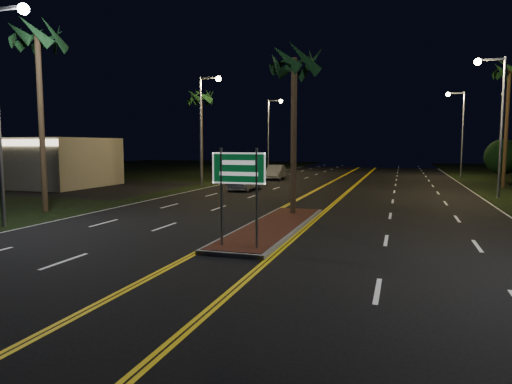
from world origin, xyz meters
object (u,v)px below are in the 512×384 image
at_px(streetlight_right_mid, 496,110).
at_px(palm_left_far, 201,98).
at_px(car_near, 245,179).
at_px(shrub_far, 503,157).
at_px(commercial_building, 20,162).
at_px(streetlight_left_near, 4,90).
at_px(palm_right_far, 510,72).
at_px(highway_sign, 239,177).
at_px(streetlight_left_far, 271,127).
at_px(palm_median, 294,63).
at_px(median_island, 274,227).
at_px(palm_left_near, 37,39).
at_px(streetlight_left_mid, 205,118).
at_px(streetlight_right_far, 459,124).
at_px(car_far, 275,171).

xyz_separation_m(streetlight_right_mid, palm_left_far, (-23.41, 6.00, 2.09)).
bearing_deg(car_near, shrub_far, 38.79).
bearing_deg(palm_left_far, car_near, -43.38).
relative_size(commercial_building, streetlight_left_near, 1.67).
xyz_separation_m(palm_right_far, car_near, (-19.20, -8.05, -8.34)).
distance_m(highway_sign, streetlight_left_far, 42.67).
bearing_deg(palm_median, streetlight_left_near, -148.51).
xyz_separation_m(streetlight_left_near, streetlight_right_mid, (21.23, 18.00, 0.00)).
height_order(streetlight_right_mid, palm_right_far, palm_right_far).
bearing_deg(median_island, streetlight_right_mid, 54.72).
relative_size(commercial_building, car_near, 3.09).
height_order(palm_left_far, palm_right_far, palm_right_far).
relative_size(palm_left_near, palm_right_far, 0.95).
xyz_separation_m(highway_sign, streetlight_left_mid, (-10.61, 21.20, 3.25)).
bearing_deg(streetlight_left_mid, streetlight_right_far, 40.30).
xyz_separation_m(streetlight_left_mid, car_far, (3.46, 9.38, -4.83)).
xyz_separation_m(streetlight_left_near, streetlight_right_far, (21.23, 38.00, 0.00)).
relative_size(shrub_far, car_near, 0.82).
bearing_deg(streetlight_right_far, commercial_building, -148.99).
distance_m(highway_sign, palm_left_far, 28.77).
height_order(streetlight_left_mid, streetlight_right_far, same).
xyz_separation_m(median_island, commercial_building, (-26.00, 12.99, 1.92)).
bearing_deg(commercial_building, palm_left_near, -41.61).
height_order(median_island, streetlight_left_near, streetlight_left_near).
height_order(commercial_building, streetlight_right_mid, streetlight_right_mid).
bearing_deg(highway_sign, streetlight_left_mid, 116.59).
bearing_deg(commercial_building, streetlight_right_mid, 3.14).
relative_size(streetlight_left_far, palm_median, 1.08).
bearing_deg(median_island, highway_sign, -90.00).
xyz_separation_m(streetlight_left_near, shrub_far, (24.41, 32.00, -3.32)).
relative_size(median_island, streetlight_right_far, 1.14).
distance_m(streetlight_right_far, palm_right_far, 12.69).
distance_m(median_island, streetlight_left_near, 12.36).
height_order(streetlight_left_near, streetlight_right_far, same).
xyz_separation_m(streetlight_right_mid, palm_median, (-10.61, -11.50, 1.62)).
bearing_deg(streetlight_right_far, highway_sign, -105.15).
bearing_deg(palm_left_far, median_island, -58.64).
relative_size(streetlight_left_near, shrub_far, 2.27).
bearing_deg(palm_median, median_island, -90.00).
bearing_deg(streetlight_left_far, streetlight_right_mid, -46.03).
xyz_separation_m(streetlight_right_mid, palm_left_near, (-23.11, -14.00, 3.02)).
bearing_deg(car_far, shrub_far, 1.76).
relative_size(streetlight_left_far, streetlight_right_mid, 1.00).
relative_size(streetlight_left_near, palm_median, 1.08).
xyz_separation_m(highway_sign, streetlight_left_far, (-10.61, 41.20, 3.25)).
bearing_deg(car_far, streetlight_right_mid, -38.01).
bearing_deg(car_near, median_island, -62.87).
bearing_deg(streetlight_left_far, streetlight_right_far, -5.38).
distance_m(highway_sign, palm_right_far, 30.81).
height_order(median_island, car_far, car_far).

